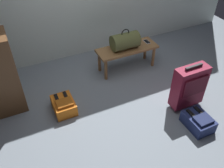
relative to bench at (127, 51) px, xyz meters
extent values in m
plane|color=slate|center=(-0.36, -0.78, -0.34)|extent=(6.60, 6.60, 0.00)
cube|color=olive|center=(0.00, 0.00, 0.04)|extent=(1.00, 0.36, 0.04)
cylinder|color=olive|center=(-0.44, -0.13, -0.16)|extent=(0.05, 0.05, 0.36)
cylinder|color=olive|center=(0.44, -0.13, -0.16)|extent=(0.05, 0.05, 0.36)
cylinder|color=olive|center=(-0.44, 0.13, -0.16)|extent=(0.05, 0.05, 0.36)
cylinder|color=olive|center=(0.44, 0.13, -0.16)|extent=(0.05, 0.05, 0.36)
cylinder|color=#51562D|center=(-0.04, 0.00, 0.19)|extent=(0.44, 0.26, 0.26)
torus|color=black|center=(-0.04, 0.00, 0.33)|extent=(0.14, 0.02, 0.14)
cube|color=silver|center=(0.38, 0.02, 0.07)|extent=(0.07, 0.14, 0.01)
cube|color=black|center=(0.38, 0.02, 0.07)|extent=(0.06, 0.13, 0.00)
cube|color=maroon|center=(0.32, -1.16, 0.01)|extent=(0.46, 0.19, 0.59)
cube|color=#500E1C|center=(0.32, -1.26, 0.08)|extent=(0.37, 0.02, 0.27)
cube|color=#262628|center=(0.32, -1.16, 0.33)|extent=(0.26, 0.03, 0.04)
cylinder|color=black|center=(0.16, -1.09, -0.31)|extent=(0.02, 0.05, 0.05)
cylinder|color=black|center=(0.48, -1.09, -0.31)|extent=(0.02, 0.05, 0.05)
cube|color=navy|center=(0.22, -1.54, -0.25)|extent=(0.28, 0.38, 0.17)
cube|color=#182045|center=(0.22, -1.61, -0.15)|extent=(0.21, 0.17, 0.04)
cube|color=black|center=(0.16, -1.48, -0.16)|extent=(0.04, 0.19, 0.02)
cube|color=black|center=(0.28, -1.48, -0.16)|extent=(0.04, 0.19, 0.02)
cube|color=orange|center=(-1.25, -0.52, -0.25)|extent=(0.28, 0.38, 0.17)
cube|color=#AD5514|center=(-1.25, -0.59, -0.15)|extent=(0.21, 0.17, 0.04)
cube|color=black|center=(-1.32, -0.45, -0.16)|extent=(0.04, 0.19, 0.02)
cube|color=black|center=(-1.19, -0.45, -0.16)|extent=(0.04, 0.19, 0.02)
camera|label=1|loc=(-1.68, -2.98, 2.10)|focal=39.11mm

